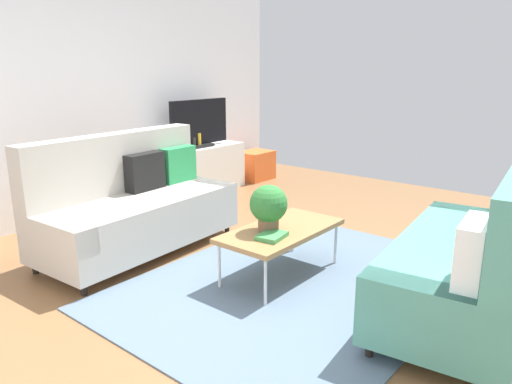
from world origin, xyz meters
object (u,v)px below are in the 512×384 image
at_px(tv, 199,124).
at_px(bottle_1, 194,143).
at_px(bottle_2, 199,140).
at_px(couch_green, 474,258).
at_px(table_book_0, 272,236).
at_px(tv_console, 200,170).
at_px(vase_1, 172,143).
at_px(coffee_table, 281,231).
at_px(vase_0, 163,145).
at_px(bottle_0, 188,143).
at_px(couch_beige, 135,205).
at_px(potted_plant, 269,206).
at_px(storage_trunk, 256,165).

height_order(tv, bottle_1, tv).
relative_size(bottle_1, bottle_2, 0.76).
height_order(couch_green, table_book_0, couch_green).
distance_m(tv_console, vase_1, 0.60).
height_order(tv_console, tv, tv).
distance_m(coffee_table, vase_0, 2.76).
relative_size(tv_console, vase_0, 7.27).
bearing_deg(bottle_0, tv, 4.75).
xyz_separation_m(couch_green, vase_1, (0.79, 3.99, 0.29)).
bearing_deg(vase_1, tv_console, -6.66).
xyz_separation_m(couch_beige, coffee_table, (0.39, -1.42, -0.05)).
height_order(tv, potted_plant, tv).
distance_m(couch_green, vase_0, 4.05).
height_order(table_book_0, bottle_0, bottle_0).
bearing_deg(vase_1, bottle_1, -16.91).
xyz_separation_m(potted_plant, bottle_1, (1.50, 2.44, 0.08)).
distance_m(tv, storage_trunk, 1.32).
height_order(couch_beige, tv_console, couch_beige).
distance_m(table_book_0, bottle_2, 3.09).
relative_size(coffee_table, vase_1, 5.74).
bearing_deg(vase_0, vase_1, 0.00).
height_order(vase_0, bottle_1, vase_0).
xyz_separation_m(storage_trunk, vase_0, (-1.68, 0.15, 0.52)).
bearing_deg(couch_beige, vase_0, -142.57).
xyz_separation_m(tv_console, bottle_2, (-0.03, -0.04, 0.42)).
xyz_separation_m(couch_green, bottle_1, (1.09, 3.90, 0.27)).
bearing_deg(couch_green, vase_1, 72.11).
relative_size(coffee_table, tv_console, 0.79).
height_order(coffee_table, tv_console, tv_console).
height_order(potted_plant, table_book_0, potted_plant).
xyz_separation_m(potted_plant, vase_1, (1.20, 2.53, 0.10)).
bearing_deg(storage_trunk, vase_0, 174.90).
relative_size(couch_green, bottle_1, 13.34).
distance_m(vase_0, bottle_2, 0.56).
bearing_deg(bottle_1, couch_beige, -149.19).
relative_size(coffee_table, tv, 1.10).
distance_m(coffee_table, bottle_1, 2.86).
xyz_separation_m(tv_console, storage_trunk, (1.10, -0.10, -0.10)).
height_order(storage_trunk, potted_plant, potted_plant).
bearing_deg(storage_trunk, coffee_table, -137.25).
xyz_separation_m(coffee_table, vase_1, (1.09, 2.57, 0.34)).
height_order(couch_green, bottle_2, couch_green).
relative_size(vase_1, bottle_0, 1.07).
bearing_deg(couch_green, bottle_1, 67.75).
bearing_deg(bottle_0, couch_beige, -147.57).
distance_m(couch_beige, couch_green, 2.92).
xyz_separation_m(coffee_table, tv_console, (1.52, 2.52, -0.07)).
height_order(coffee_table, potted_plant, potted_plant).
xyz_separation_m(potted_plant, table_book_0, (-0.11, -0.12, -0.19)).
distance_m(tv_console, bottle_2, 0.42).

